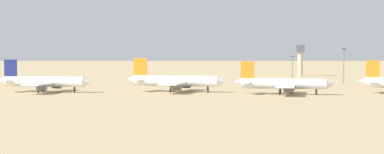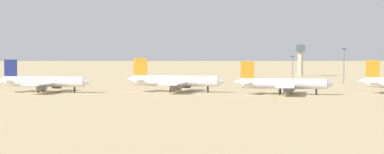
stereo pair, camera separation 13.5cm
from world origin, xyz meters
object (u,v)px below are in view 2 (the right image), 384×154
light_pole_east (344,63)px  control_tower (300,57)px  parked_jet_orange_2 (175,81)px  light_pole_west (293,65)px  parked_jet_navy_1 (44,82)px  parked_jet_orange_3 (283,84)px

light_pole_east → control_tower: bearing=98.2°
parked_jet_orange_2 → light_pole_west: parked_jet_orange_2 is taller
light_pole_east → light_pole_west: bearing=113.9°
light_pole_west → parked_jet_orange_2: bearing=-114.1°
parked_jet_navy_1 → parked_jet_orange_2: 49.76m
parked_jet_orange_2 → control_tower: bearing=78.1°
parked_jet_orange_3 → light_pole_west: bearing=90.6°
parked_jet_navy_1 → parked_jet_orange_2: size_ratio=0.96×
parked_jet_navy_1 → light_pole_east: size_ratio=2.22×
parked_jet_navy_1 → parked_jet_orange_2: (49.32, 6.59, 0.17)m
parked_jet_orange_2 → light_pole_east: light_pole_east is taller
control_tower → light_pole_west: (-7.55, -45.72, -4.08)m
parked_jet_navy_1 → parked_jet_orange_2: bearing=13.1°
parked_jet_orange_3 → light_pole_east: 86.31m
parked_jet_navy_1 → light_pole_east: light_pole_east is taller
parked_jet_orange_2 → light_pole_west: (51.94, 116.30, 3.38)m
parked_jet_orange_3 → control_tower: size_ratio=1.87×
parked_jet_navy_1 → parked_jet_orange_3: size_ratio=1.04×
parked_jet_orange_2 → light_pole_west: size_ratio=3.03×
control_tower → light_pole_east: (13.50, -93.27, -2.01)m
control_tower → parked_jet_navy_1: bearing=-122.8°
parked_jet_orange_3 → control_tower: (19.18, 172.95, 7.78)m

